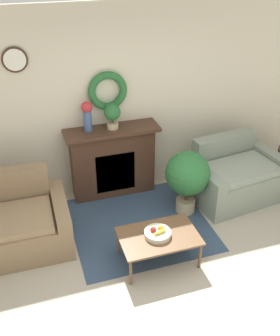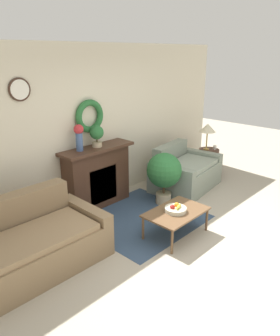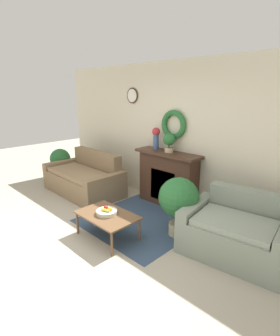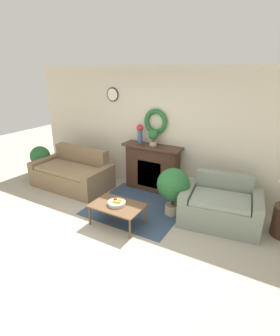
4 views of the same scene
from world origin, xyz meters
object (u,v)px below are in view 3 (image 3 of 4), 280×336
(couch_left, at_px, (85,179))
(potted_plant_floor_by_loveseat, at_px, (179,199))
(potted_plant_floor_by_couch, at_px, (60,160))
(coffee_table, at_px, (107,216))
(loveseat_right, at_px, (236,232))
(potted_plant_on_mantel, at_px, (169,141))
(fireplace, at_px, (168,178))
(vase_on_mantel_left, at_px, (156,137))
(fruit_bowl, at_px, (107,212))

(couch_left, xyz_separation_m, potted_plant_floor_by_loveseat, (2.55, -0.03, 0.28))
(potted_plant_floor_by_couch, bearing_deg, couch_left, -2.76)
(couch_left, relative_size, coffee_table, 2.00)
(loveseat_right, distance_m, potted_plant_on_mantel, 2.03)
(potted_plant_floor_by_couch, bearing_deg, potted_plant_floor_by_loveseat, -1.31)
(fireplace, xyz_separation_m, vase_on_mantel_left, (-0.32, 0.01, 0.78))
(vase_on_mantel_left, height_order, potted_plant_on_mantel, vase_on_mantel_left)
(vase_on_mantel_left, bearing_deg, loveseat_right, -17.13)
(coffee_table, relative_size, vase_on_mantel_left, 2.16)
(coffee_table, bearing_deg, fireplace, 94.83)
(loveseat_right, bearing_deg, potted_plant_on_mantel, 152.43)
(vase_on_mantel_left, bearing_deg, fireplace, -0.99)
(fruit_bowl, bearing_deg, fireplace, 94.50)
(fireplace, height_order, potted_plant_on_mantel, potted_plant_on_mantel)
(fruit_bowl, distance_m, vase_on_mantel_left, 1.89)
(fireplace, height_order, couch_left, fireplace)
(loveseat_right, relative_size, coffee_table, 1.60)
(couch_left, relative_size, fruit_bowl, 5.85)
(loveseat_right, bearing_deg, fireplace, 152.20)
(loveseat_right, xyz_separation_m, potted_plant_floor_by_loveseat, (-0.85, -0.17, 0.28))
(fruit_bowl, relative_size, potted_plant_floor_by_couch, 0.39)
(vase_on_mantel_left, distance_m, potted_plant_on_mantel, 0.34)
(fruit_bowl, xyz_separation_m, potted_plant_floor_by_couch, (-2.97, 0.89, 0.09))
(potted_plant_on_mantel, xyz_separation_m, potted_plant_floor_by_loveseat, (0.82, -0.77, -0.69))
(potted_plant_on_mantel, bearing_deg, loveseat_right, -19.74)
(fireplace, relative_size, coffee_table, 1.45)
(fruit_bowl, xyz_separation_m, vase_on_mantel_left, (-0.45, 1.60, 0.89))
(couch_left, relative_size, potted_plant_floor_by_loveseat, 1.98)
(coffee_table, bearing_deg, potted_plant_floor_by_couch, 163.24)
(couch_left, distance_m, fruit_bowl, 2.02)
(couch_left, xyz_separation_m, fruit_bowl, (1.84, -0.84, 0.11))
(fruit_bowl, relative_size, vase_on_mantel_left, 0.74)
(potted_plant_floor_by_couch, bearing_deg, coffee_table, -16.76)
(potted_plant_on_mantel, height_order, potted_plant_floor_by_couch, potted_plant_on_mantel)
(fruit_bowl, distance_m, potted_plant_on_mantel, 1.80)
(couch_left, relative_size, loveseat_right, 1.25)
(potted_plant_floor_by_couch, xyz_separation_m, potted_plant_floor_by_loveseat, (3.69, -0.08, 0.08))
(potted_plant_floor_by_couch, distance_m, potted_plant_floor_by_loveseat, 3.69)
(potted_plant_on_mantel, bearing_deg, coffee_table, -85.79)
(potted_plant_on_mantel, bearing_deg, couch_left, -156.73)
(coffee_table, xyz_separation_m, potted_plant_floor_by_loveseat, (0.71, 0.81, 0.24))
(fruit_bowl, bearing_deg, coffee_table, -22.90)
(coffee_table, bearing_deg, potted_plant_on_mantel, 94.21)
(couch_left, distance_m, potted_plant_floor_by_loveseat, 2.57)
(coffee_table, height_order, potted_plant_floor_by_loveseat, potted_plant_floor_by_loveseat)
(potted_plant_on_mantel, bearing_deg, fruit_bowl, -86.13)
(couch_left, xyz_separation_m, potted_plant_on_mantel, (1.73, 0.74, 0.97))
(potted_plant_floor_by_couch, bearing_deg, fruit_bowl, -16.74)
(fireplace, distance_m, vase_on_mantel_left, 0.84)
(vase_on_mantel_left, bearing_deg, potted_plant_floor_by_loveseat, -34.26)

